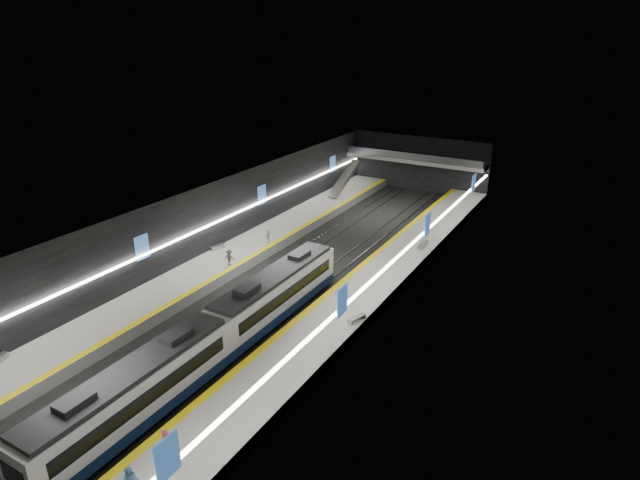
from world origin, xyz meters
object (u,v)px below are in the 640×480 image
Objects in this scene: passenger_left_a at (268,236)px; bench_right_near at (357,319)px; train at (216,334)px; passenger_left_b at (229,258)px; escalator at (344,179)px; bench_left_far at (218,247)px; passenger_right_a at (167,445)px; bench_right_far at (423,245)px.

bench_right_near is at bearing 62.61° from passenger_left_a.
passenger_left_b is at bearing 125.23° from train.
passenger_left_b reaches higher than passenger_left_a.
train is at bearing -75.63° from escalator.
escalator is 4.90× the size of bench_left_far.
train is 18.76m from bench_left_far.
escalator reaches higher than passenger_left_a.
passenger_right_a is (4.68, -9.53, -0.21)m from train.
train is 40.31m from escalator.
bench_left_far is 5.42m from passenger_left_a.
escalator reaches higher than passenger_right_a.
bench_right_far reaches higher than bench_left_far.
bench_right_far is (16.33, -13.52, -1.66)m from escalator.
passenger_right_a is at bearing -63.85° from train.
passenger_left_a is at bearing 8.00° from passenger_right_a.
passenger_right_a is (16.68, -23.92, 0.79)m from bench_left_far.
bench_left_far is 21.45m from bench_right_far.
bench_right_near is (17.00, -30.60, -1.69)m from escalator.
passenger_left_a is at bearing 66.76° from bench_left_far.
bench_right_near is 15.67m from passenger_left_b.
passenger_right_a is 1.30× the size of passenger_left_a.
passenger_right_a reaches higher than bench_left_far.
escalator reaches higher than passenger_left_b.
bench_left_far is 19.91m from bench_right_near.
bench_right_near is (7.00, 8.45, -0.99)m from train.
train reaches higher than passenger_right_a.
passenger_right_a is at bearing -73.19° from escalator.
train is at bearing 113.67° from passenger_left_b.
bench_right_far is at bearing -148.33° from passenger_left_b.
passenger_left_a is (-8.42, 18.41, -0.43)m from train.
escalator is 4.85× the size of passenger_left_b.
bench_right_far is 16.38m from passenger_left_a.
bench_left_far is 0.83× the size of passenger_right_a.
bench_left_far is 0.99× the size of passenger_left_b.
passenger_right_a is (14.68, -48.58, -0.91)m from escalator.
train is 20.25m from passenger_left_a.
passenger_right_a is at bearing -94.06° from bench_right_far.
passenger_left_b is (3.69, -2.62, 0.62)m from bench_left_far.
train reaches higher than passenger_left_a.
passenger_left_a is 0.93× the size of passenger_left_b.
bench_right_near is 0.86× the size of bench_right_far.
passenger_left_b is (-15.31, 3.31, 0.62)m from bench_right_near.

